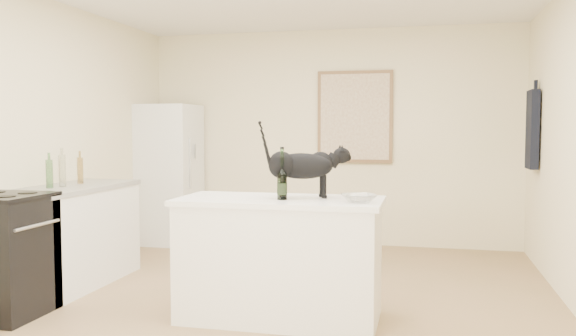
% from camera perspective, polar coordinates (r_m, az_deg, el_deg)
% --- Properties ---
extents(floor, '(5.50, 5.50, 0.00)m').
position_cam_1_polar(floor, '(4.74, -1.39, -13.49)').
color(floor, '#9A7552').
rests_on(floor, ground).
extents(wall_back, '(4.50, 0.00, 4.50)m').
position_cam_1_polar(wall_back, '(7.22, 4.10, 2.94)').
color(wall_back, beige).
rests_on(wall_back, ground).
extents(wall_front, '(4.50, 0.00, 4.50)m').
position_cam_1_polar(wall_front, '(1.99, -21.78, 0.37)').
color(wall_front, beige).
rests_on(wall_front, ground).
extents(wall_left, '(0.00, 5.50, 5.50)m').
position_cam_1_polar(wall_left, '(5.54, -24.58, 2.34)').
color(wall_left, beige).
rests_on(wall_left, ground).
extents(island_base, '(1.44, 0.67, 0.86)m').
position_cam_1_polar(island_base, '(4.42, -0.79, -9.00)').
color(island_base, white).
rests_on(island_base, floor).
extents(island_top, '(1.50, 0.70, 0.04)m').
position_cam_1_polar(island_top, '(4.34, -0.79, -3.20)').
color(island_top, white).
rests_on(island_top, island_base).
extents(left_cabinets, '(0.60, 1.40, 0.86)m').
position_cam_1_polar(left_cabinets, '(5.69, -20.07, -6.33)').
color(left_cabinets, white).
rests_on(left_cabinets, floor).
extents(left_countertop, '(0.62, 1.44, 0.04)m').
position_cam_1_polar(left_countertop, '(5.63, -20.18, -1.81)').
color(left_countertop, gray).
rests_on(left_countertop, left_cabinets).
extents(stove, '(0.60, 0.60, 0.90)m').
position_cam_1_polar(stove, '(4.98, -25.81, -7.69)').
color(stove, black).
rests_on(stove, floor).
extents(fridge, '(0.68, 0.68, 1.70)m').
position_cam_1_polar(fridge, '(7.43, -11.45, -0.58)').
color(fridge, white).
rests_on(fridge, floor).
extents(artwork_frame, '(0.90, 0.03, 1.10)m').
position_cam_1_polar(artwork_frame, '(7.15, 6.45, 4.92)').
color(artwork_frame, brown).
rests_on(artwork_frame, wall_back).
extents(artwork_canvas, '(0.82, 0.00, 1.02)m').
position_cam_1_polar(artwork_canvas, '(7.13, 6.44, 4.92)').
color(artwork_canvas, beige).
rests_on(artwork_canvas, wall_back).
extents(hanging_garment, '(0.08, 0.34, 0.80)m').
position_cam_1_polar(hanging_garment, '(6.51, 22.50, 3.44)').
color(hanging_garment, black).
rests_on(hanging_garment, wall_right).
extents(black_cat, '(0.63, 0.39, 0.42)m').
position_cam_1_polar(black_cat, '(4.34, 1.32, -0.14)').
color(black_cat, black).
rests_on(black_cat, island_top).
extents(wine_bottle, '(0.08, 0.08, 0.33)m').
position_cam_1_polar(wine_bottle, '(4.23, -0.57, -0.84)').
color(wine_bottle, '#286126').
rests_on(wine_bottle, island_top).
extents(glass_bowl, '(0.31, 0.31, 0.06)m').
position_cam_1_polar(glass_bowl, '(4.12, 6.84, -2.92)').
color(glass_bowl, white).
rests_on(glass_bowl, island_top).
extents(fridge_paper, '(0.06, 0.13, 0.18)m').
position_cam_1_polar(fridge_paper, '(7.31, -8.89, 1.62)').
color(fridge_paper, white).
rests_on(fridge_paper, fridge).
extents(counter_bottle_cluster, '(0.09, 0.49, 0.28)m').
position_cam_1_polar(counter_bottle_cluster, '(5.59, -20.83, -0.34)').
color(counter_bottle_cluster, brown).
rests_on(counter_bottle_cluster, left_countertop).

